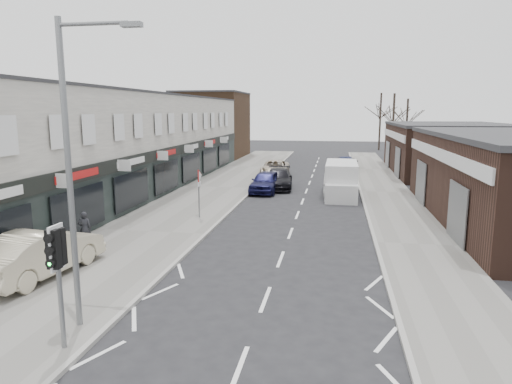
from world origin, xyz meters
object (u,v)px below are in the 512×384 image
at_px(sedan_on_pavement, 41,253).
at_px(parked_car_right_c, 345,163).
at_px(parked_car_left_a, 266,182).
at_px(parked_car_right_a, 337,183).
at_px(pedestrian, 85,229).
at_px(street_lamp, 74,160).
at_px(parked_car_left_b, 278,179).
at_px(traffic_light, 57,258).
at_px(parked_car_right_b, 350,163).
at_px(warning_sign, 199,180).
at_px(parked_car_left_c, 275,168).
at_px(white_van, 341,180).

bearing_deg(sedan_on_pavement, parked_car_right_c, -101.00).
height_order(parked_car_left_a, parked_car_right_a, parked_car_right_a).
bearing_deg(pedestrian, parked_car_left_a, -132.40).
distance_m(street_lamp, parked_car_left_a, 22.21).
bearing_deg(parked_car_left_b, parked_car_right_c, 61.95).
xyz_separation_m(traffic_light, pedestrian, (-4.07, 8.01, -1.54)).
bearing_deg(parked_car_right_c, parked_car_left_b, 67.47).
relative_size(traffic_light, sedan_on_pavement, 0.62).
height_order(pedestrian, parked_car_right_b, pedestrian).
bearing_deg(parked_car_right_b, traffic_light, 80.85).
relative_size(parked_car_left_b, parked_car_right_a, 1.04).
distance_m(sedan_on_pavement, parked_car_right_b, 34.42).
height_order(street_lamp, warning_sign, street_lamp).
bearing_deg(traffic_light, parked_car_left_b, 84.94).
bearing_deg(parked_car_left_a, parked_car_left_c, 96.02).
distance_m(pedestrian, parked_car_right_a, 18.53).
distance_m(parked_car_left_a, parked_car_right_a, 5.11).
height_order(traffic_light, parked_car_right_b, traffic_light).
distance_m(white_van, pedestrian, 18.15).
height_order(sedan_on_pavement, parked_car_right_a, sedan_on_pavement).
relative_size(traffic_light, pedestrian, 2.05).
xyz_separation_m(traffic_light, warning_sign, (-0.76, 14.02, -0.21)).
relative_size(traffic_light, parked_car_right_c, 0.64).
distance_m(street_lamp, parked_car_right_b, 36.77).
relative_size(white_van, parked_car_right_c, 1.25).
distance_m(parked_car_left_a, parked_car_right_b, 15.26).
bearing_deg(parked_car_right_a, sedan_on_pavement, 61.72).
height_order(warning_sign, parked_car_right_b, warning_sign).
height_order(white_van, sedan_on_pavement, white_van).
xyz_separation_m(sedan_on_pavement, parked_car_left_a, (5.17, 18.56, -0.17)).
height_order(parked_car_left_a, parked_car_left_b, parked_car_left_a).
xyz_separation_m(sedan_on_pavement, parked_car_right_a, (10.28, 18.69, -0.14)).
bearing_deg(parked_car_right_b, white_van, 88.94).
relative_size(sedan_on_pavement, parked_car_left_a, 1.10).
distance_m(parked_car_left_b, parked_car_right_c, 13.32).
bearing_deg(parked_car_right_c, parked_car_right_b, 154.72).
bearing_deg(parked_car_left_c, parked_car_left_a, -89.19).
relative_size(white_van, parked_car_left_a, 1.32).
distance_m(parked_car_left_c, parked_car_right_c, 8.46).
xyz_separation_m(parked_car_left_b, parked_car_right_a, (4.40, -1.70, 0.06)).
bearing_deg(parked_car_left_b, pedestrian, -115.24).
xyz_separation_m(parked_car_left_b, parked_car_right_b, (5.70, 12.02, -0.06)).
bearing_deg(parked_car_left_a, traffic_light, -90.63).
bearing_deg(warning_sign, parked_car_left_b, 74.74).
xyz_separation_m(street_lamp, warning_sign, (-0.63, 12.80, -2.42)).
bearing_deg(warning_sign, parked_car_left_a, 75.98).
xyz_separation_m(white_van, parked_car_left_c, (-5.84, 9.09, -0.40)).
bearing_deg(street_lamp, parked_car_right_b, 77.32).
distance_m(traffic_light, parked_car_left_c, 31.63).
bearing_deg(pedestrian, parked_car_left_c, -124.35).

